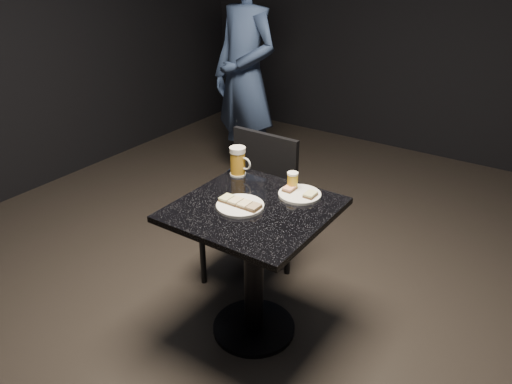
# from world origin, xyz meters

# --- Properties ---
(floor) EXTENTS (6.00, 6.00, 0.00)m
(floor) POSITION_xyz_m (0.00, 0.00, 0.00)
(floor) COLOR black
(floor) RESTS_ON ground
(plate_large) EXTENTS (0.23, 0.23, 0.01)m
(plate_large) POSITION_xyz_m (-0.05, -0.04, 0.76)
(plate_large) COLOR white
(plate_large) RESTS_ON table
(plate_small) EXTENTS (0.21, 0.21, 0.01)m
(plate_small) POSITION_xyz_m (0.12, 0.22, 0.76)
(plate_small) COLOR white
(plate_small) RESTS_ON table
(patron) EXTENTS (0.75, 0.60, 1.81)m
(patron) POSITION_xyz_m (-1.10, 1.49, 0.90)
(patron) COLOR navy
(patron) RESTS_ON floor
(table) EXTENTS (0.70, 0.70, 0.75)m
(table) POSITION_xyz_m (0.00, 0.00, 0.51)
(table) COLOR black
(table) RESTS_ON floor
(beer_mug) EXTENTS (0.13, 0.09, 0.16)m
(beer_mug) POSITION_xyz_m (-0.27, 0.25, 0.83)
(beer_mug) COLOR silver
(beer_mug) RESTS_ON table
(beer_tumbler) EXTENTS (0.06, 0.06, 0.10)m
(beer_tumbler) POSITION_xyz_m (0.06, 0.25, 0.80)
(beer_tumbler) COLOR white
(beer_tumbler) RESTS_ON table
(chair) EXTENTS (0.44, 0.44, 0.89)m
(chair) POSITION_xyz_m (-0.30, 0.43, 0.50)
(chair) COLOR black
(chair) RESTS_ON floor
(canapes_on_plate_large) EXTENTS (0.21, 0.07, 0.02)m
(canapes_on_plate_large) POSITION_xyz_m (-0.05, -0.04, 0.77)
(canapes_on_plate_large) COLOR #4C3521
(canapes_on_plate_large) RESTS_ON plate_large
(canapes_on_plate_small) EXTENTS (0.17, 0.07, 0.02)m
(canapes_on_plate_small) POSITION_xyz_m (0.12, 0.22, 0.77)
(canapes_on_plate_small) COLOR #4C3521
(canapes_on_plate_small) RESTS_ON plate_small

